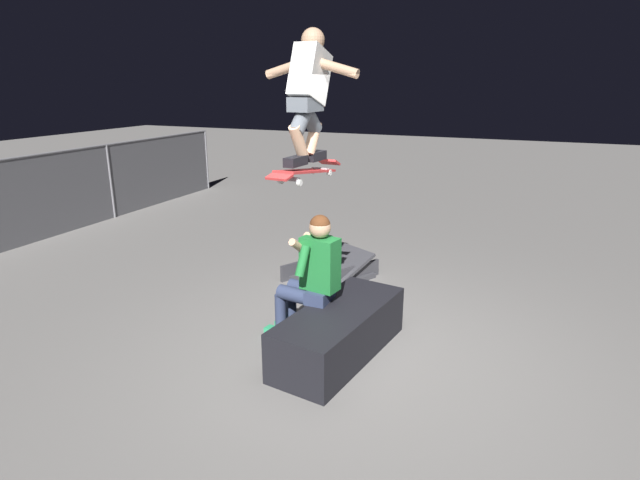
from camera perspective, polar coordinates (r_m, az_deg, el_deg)
ground_plane at (r=4.94m, az=3.93°, el=-12.52°), size 40.00×40.00×0.00m
ledge_box_main at (r=4.82m, az=2.18°, el=-10.14°), size 1.62×0.83×0.46m
person_sitting_on_ledge at (r=4.84m, az=-1.05°, el=-3.72°), size 0.60×0.78×1.30m
skateboard at (r=4.57m, az=-1.56°, el=7.62°), size 1.03×0.27×0.13m
skater_airborne at (r=4.56m, az=-1.27°, el=16.28°), size 0.63×0.89×1.12m
kicker_ramp at (r=6.66m, az=1.15°, el=-3.67°), size 1.17×1.08×0.44m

